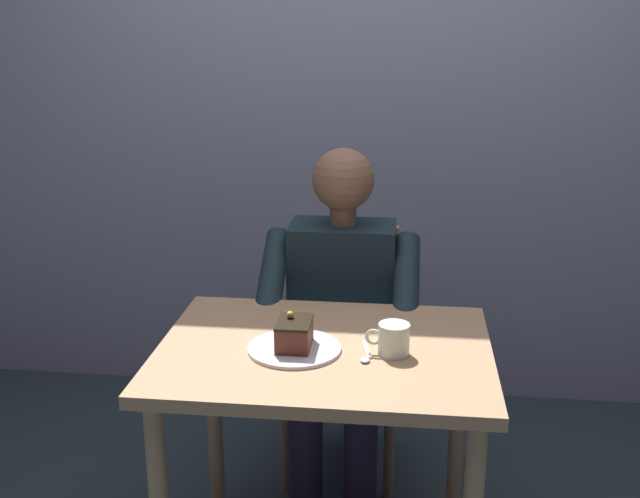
# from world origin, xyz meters

# --- Properties ---
(cafe_rear_panel) EXTENTS (6.40, 0.12, 3.00)m
(cafe_rear_panel) POSITION_xyz_m (0.00, -1.28, 1.50)
(cafe_rear_panel) COLOR #8E9AB8
(cafe_rear_panel) RESTS_ON ground
(dining_table) EXTENTS (0.91, 0.69, 0.75)m
(dining_table) POSITION_xyz_m (0.00, 0.00, 0.64)
(dining_table) COLOR tan
(dining_table) RESTS_ON ground
(chair) EXTENTS (0.42, 0.42, 0.88)m
(chair) POSITION_xyz_m (0.00, -0.67, 0.48)
(chair) COLOR tan
(chair) RESTS_ON ground
(seated_person) EXTENTS (0.53, 0.58, 1.20)m
(seated_person) POSITION_xyz_m (0.00, -0.50, 0.63)
(seated_person) COLOR #192C35
(seated_person) RESTS_ON ground
(dessert_plate) EXTENTS (0.26, 0.26, 0.01)m
(dessert_plate) POSITION_xyz_m (0.08, 0.03, 0.75)
(dessert_plate) COLOR white
(dessert_plate) RESTS_ON dining_table
(cake_slice) EXTENTS (0.09, 0.13, 0.10)m
(cake_slice) POSITION_xyz_m (0.08, 0.03, 0.80)
(cake_slice) COLOR brown
(cake_slice) RESTS_ON dessert_plate
(coffee_cup) EXTENTS (0.12, 0.08, 0.09)m
(coffee_cup) POSITION_xyz_m (-0.19, 0.03, 0.79)
(coffee_cup) COLOR silver
(coffee_cup) RESTS_ON dining_table
(dessert_spoon) EXTENTS (0.03, 0.14, 0.01)m
(dessert_spoon) POSITION_xyz_m (-0.12, 0.05, 0.75)
(dessert_spoon) COLOR silver
(dessert_spoon) RESTS_ON dining_table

